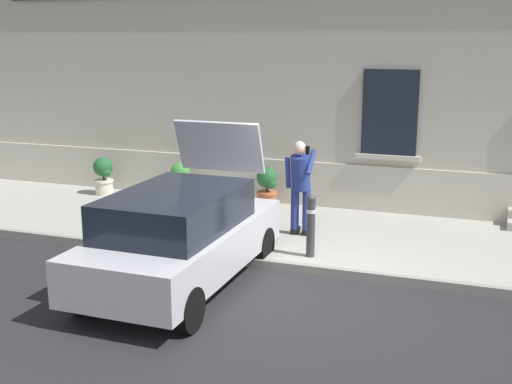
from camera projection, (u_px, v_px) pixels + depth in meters
ground_plane at (300, 296)px, 9.45m from camera, size 80.00×80.00×0.00m
sidewalk at (342, 237)px, 12.00m from camera, size 24.00×3.60×0.15m
curb_edge at (316, 270)px, 10.29m from camera, size 24.00×0.12×0.15m
building_facade at (373, 34)px, 13.43m from camera, size 24.00×1.52×7.50m
hatchback_car_silver at (181, 235)px, 9.67m from camera, size 1.84×4.09×2.34m
bollard_near_person at (311, 223)px, 10.59m from camera, size 0.15×0.15×1.04m
person_on_phone at (300, 182)px, 11.64m from camera, size 0.51×0.50×1.74m
planter_cream at (104, 175)px, 14.85m from camera, size 0.44×0.44×0.86m
planter_charcoal at (181, 181)px, 14.23m from camera, size 0.44×0.44×0.86m
planter_terracotta at (267, 186)px, 13.72m from camera, size 0.44×0.44×0.86m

